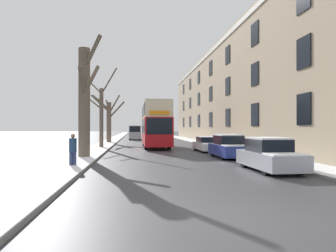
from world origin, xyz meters
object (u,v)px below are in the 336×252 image
(oncoming_van, at_px, (135,132))
(pedestrian_left_sidewalk, at_px, (73,149))
(bare_tree_left_0, at_px, (85,100))
(parked_car_2, at_px, (208,144))
(parked_car_0, at_px, (269,156))
(bare_tree_left_1, at_px, (101,113))
(parked_car_1, at_px, (229,147))
(double_decker_bus, at_px, (155,123))
(bare_tree_left_2, at_px, (109,118))

(oncoming_van, height_order, pedestrian_left_sidewalk, oncoming_van)
(bare_tree_left_0, distance_m, parked_car_2, 11.23)
(parked_car_0, bearing_deg, bare_tree_left_1, 120.57)
(parked_car_1, relative_size, oncoming_van, 0.82)
(double_decker_bus, relative_size, parked_car_1, 2.45)
(bare_tree_left_0, xyz_separation_m, oncoming_van, (3.28, 31.04, -2.53))
(pedestrian_left_sidewalk, bearing_deg, double_decker_bus, 57.37)
(bare_tree_left_2, distance_m, parked_car_0, 27.88)
(pedestrian_left_sidewalk, bearing_deg, bare_tree_left_1, 76.96)
(parked_car_0, xyz_separation_m, oncoming_van, (-6.15, 37.42, 0.57))
(bare_tree_left_0, relative_size, bare_tree_left_2, 1.21)
(double_decker_bus, relative_size, pedestrian_left_sidewalk, 5.92)
(pedestrian_left_sidewalk, bearing_deg, parked_car_0, -25.54)
(bare_tree_left_2, relative_size, parked_car_2, 1.49)
(bare_tree_left_0, height_order, parked_car_2, bare_tree_left_0)
(parked_car_0, distance_m, parked_car_2, 11.57)
(parked_car_2, bearing_deg, parked_car_0, -90.00)
(bare_tree_left_1, relative_size, bare_tree_left_2, 1.17)
(parked_car_2, bearing_deg, bare_tree_left_0, -151.22)
(double_decker_bus, relative_size, parked_car_0, 2.42)
(bare_tree_left_2, height_order, double_decker_bus, bare_tree_left_2)
(oncoming_van, relative_size, pedestrian_left_sidewalk, 2.95)
(double_decker_bus, height_order, oncoming_van, double_decker_bus)
(double_decker_bus, bearing_deg, oncoming_van, 95.66)
(parked_car_0, distance_m, parked_car_1, 6.02)
(pedestrian_left_sidewalk, bearing_deg, oncoming_van, 71.18)
(bare_tree_left_0, distance_m, pedestrian_left_sidewalk, 5.29)
(bare_tree_left_1, height_order, parked_car_0, bare_tree_left_1)
(parked_car_2, relative_size, pedestrian_left_sidewalk, 2.53)
(bare_tree_left_1, relative_size, double_decker_bus, 0.74)
(bare_tree_left_1, xyz_separation_m, pedestrian_left_sidewalk, (0.18, -14.09, -2.46))
(parked_car_1, bearing_deg, bare_tree_left_0, 177.81)
(double_decker_bus, distance_m, parked_car_0, 17.64)
(double_decker_bus, distance_m, parked_car_2, 7.13)
(bare_tree_left_0, xyz_separation_m, double_decker_bus, (5.30, 10.66, -1.27))
(parked_car_0, bearing_deg, double_decker_bus, 103.62)
(double_decker_bus, xyz_separation_m, pedestrian_left_sidewalk, (-5.16, -15.11, -1.59))
(bare_tree_left_2, distance_m, oncoming_van, 12.01)
(bare_tree_left_1, distance_m, bare_tree_left_2, 10.05)
(parked_car_1, bearing_deg, bare_tree_left_1, 133.43)
(parked_car_0, bearing_deg, bare_tree_left_2, 110.14)
(double_decker_bus, bearing_deg, bare_tree_left_1, -169.20)
(bare_tree_left_0, bearing_deg, bare_tree_left_1, 90.23)
(oncoming_van, bearing_deg, double_decker_bus, -84.34)
(bare_tree_left_2, relative_size, parked_car_0, 1.54)
(bare_tree_left_1, bearing_deg, parked_car_1, -46.57)
(parked_car_0, relative_size, parked_car_1, 1.01)
(double_decker_bus, bearing_deg, parked_car_1, -69.46)
(bare_tree_left_0, height_order, oncoming_van, bare_tree_left_0)
(parked_car_0, bearing_deg, parked_car_1, 90.00)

